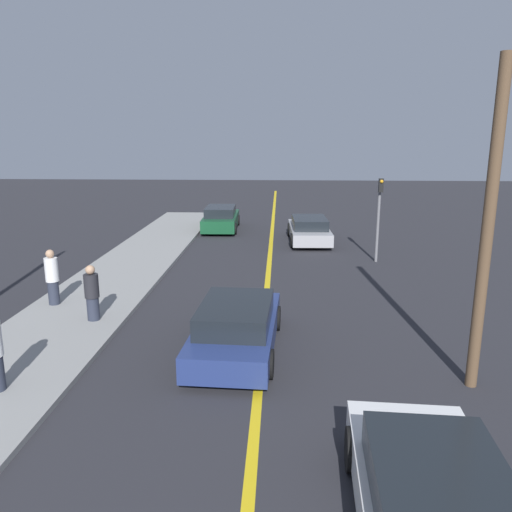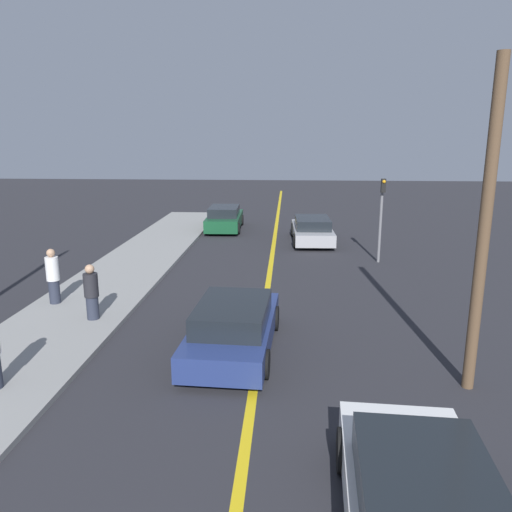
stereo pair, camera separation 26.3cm
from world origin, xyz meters
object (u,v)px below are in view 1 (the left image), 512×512
object	(u,v)px
car_near_right_lane	(433,502)
car_ahead_center	(237,327)
car_parked_left_lot	(221,219)
car_far_distant	(309,230)
utility_pole	(487,231)
pedestrian_far_standing	(92,293)
traffic_light	(379,211)
pedestrian_by_sign	(52,277)

from	to	relation	value
car_near_right_lane	car_ahead_center	distance (m)	6.62
car_near_right_lane	car_parked_left_lot	distance (m)	22.82
car_far_distant	utility_pole	size ratio (longest dim) A/B	0.70
car_ahead_center	car_parked_left_lot	xyz separation A→B (m)	(-2.29, 16.32, 0.01)
car_far_distant	car_parked_left_lot	size ratio (longest dim) A/B	1.02
pedestrian_far_standing	traffic_light	distance (m)	12.12
car_far_distant	traffic_light	size ratio (longest dim) A/B	1.33
pedestrian_by_sign	traffic_light	size ratio (longest dim) A/B	0.49
pedestrian_far_standing	pedestrian_by_sign	xyz separation A→B (m)	(-1.71, 1.27, 0.07)
utility_pole	car_parked_left_lot	bearing A→B (deg)	112.68
car_far_distant	pedestrian_far_standing	distance (m)	13.39
pedestrian_by_sign	utility_pole	world-z (taller)	utility_pole
utility_pole	car_ahead_center	bearing A→B (deg)	163.60
car_ahead_center	car_far_distant	size ratio (longest dim) A/B	1.00
car_ahead_center	car_far_distant	world-z (taller)	car_ahead_center
pedestrian_far_standing	traffic_light	bearing A→B (deg)	39.16
car_far_distant	car_ahead_center	bearing A→B (deg)	-102.66
car_far_distant	car_parked_left_lot	world-z (taller)	car_parked_left_lot
car_far_distant	traffic_light	distance (m)	5.01
car_near_right_lane	car_ahead_center	size ratio (longest dim) A/B	0.94
car_near_right_lane	utility_pole	bearing A→B (deg)	67.44
car_far_distant	traffic_light	bearing A→B (deg)	-58.39
car_ahead_center	traffic_light	xyz separation A→B (m)	(5.14, 9.23, 1.56)
car_ahead_center	car_parked_left_lot	bearing A→B (deg)	100.88
car_near_right_lane	pedestrian_far_standing	distance (m)	10.44
car_near_right_lane	pedestrian_far_standing	bearing A→B (deg)	137.37
pedestrian_by_sign	utility_pole	distance (m)	12.16
car_far_distant	pedestrian_by_sign	xyz separation A→B (m)	(-8.43, -10.30, 0.37)
traffic_light	car_parked_left_lot	bearing A→B (deg)	136.36
pedestrian_by_sign	traffic_light	world-z (taller)	traffic_light
pedestrian_far_standing	car_far_distant	bearing A→B (deg)	59.85
car_ahead_center	pedestrian_far_standing	bearing A→B (deg)	161.77
traffic_light	car_far_distant	bearing A→B (deg)	123.47
car_parked_left_lot	pedestrian_far_standing	world-z (taller)	pedestrian_far_standing
car_ahead_center	pedestrian_far_standing	distance (m)	4.52
pedestrian_far_standing	utility_pole	xyz separation A→B (m)	(9.37, -3.14, 2.45)
car_parked_left_lot	pedestrian_far_standing	xyz separation A→B (m)	(-1.91, -14.69, 0.27)
car_parked_left_lot	traffic_light	size ratio (longest dim) A/B	1.30
car_parked_left_lot	traffic_light	world-z (taller)	traffic_light
car_near_right_lane	pedestrian_by_sign	bearing A→B (deg)	138.94
pedestrian_by_sign	pedestrian_far_standing	bearing A→B (deg)	-36.61
car_ahead_center	traffic_light	bearing A→B (deg)	63.80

